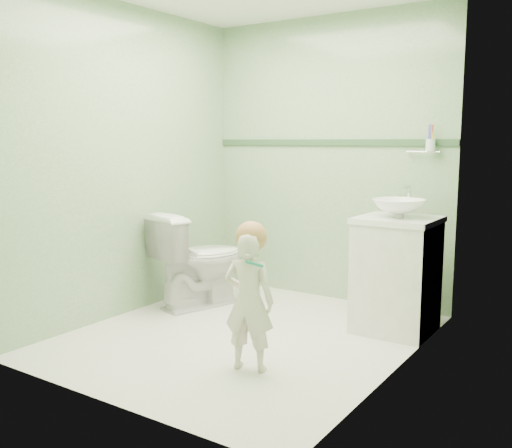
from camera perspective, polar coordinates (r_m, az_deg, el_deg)
The scene contains 12 objects.
ground at distance 4.10m, azimuth -1.18°, elevation -11.12°, with size 2.50×2.50×0.00m, color silver.
room_shell at distance 3.87m, azimuth -1.24°, elevation 5.90°, with size 2.50×2.54×2.40m.
trim_stripe at distance 4.93m, azimuth 7.09°, elevation 8.10°, with size 2.20×0.02×0.05m, color #325432.
vanity at distance 4.22m, azimuth 13.83°, elevation -5.13°, with size 0.52×0.50×0.80m, color beige.
counter at distance 4.14m, azimuth 14.03°, elevation 0.40°, with size 0.54×0.52×0.04m, color white.
basin at distance 4.13m, azimuth 14.07°, elevation 1.55°, with size 0.37×0.37×0.13m, color white.
faucet at distance 4.30m, azimuth 14.94°, elevation 2.84°, with size 0.03×0.13×0.18m.
cup_holder at distance 4.55m, azimuth 16.96°, elevation 7.57°, with size 0.26×0.07×0.21m.
toilet at distance 4.74m, azimuth -5.69°, elevation -3.51°, with size 0.44×0.77×0.79m, color white.
toddler at distance 3.41m, azimuth -0.72°, elevation -7.75°, with size 0.31×0.20×0.84m, color beige.
hair_cap at distance 3.34m, azimuth -0.49°, elevation -1.29°, with size 0.19×0.19×0.19m, color #B07845.
teal_toothbrush at distance 3.20m, azimuth -0.23°, elevation -3.91°, with size 0.11×0.14×0.08m.
Camera 1 is at (2.21, -3.17, 1.36)m, focal length 40.02 mm.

